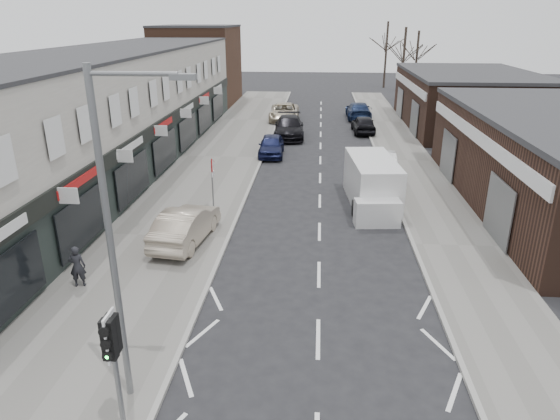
% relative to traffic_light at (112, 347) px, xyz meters
% --- Properties ---
extents(ground, '(160.00, 160.00, 0.00)m').
position_rel_traffic_light_xyz_m(ground, '(4.40, 2.02, -2.41)').
color(ground, black).
rests_on(ground, ground).
extents(pavement_left, '(5.50, 64.00, 0.12)m').
position_rel_traffic_light_xyz_m(pavement_left, '(-2.35, 24.02, -2.35)').
color(pavement_left, slate).
rests_on(pavement_left, ground).
extents(pavement_right, '(3.50, 64.00, 0.12)m').
position_rel_traffic_light_xyz_m(pavement_right, '(10.15, 24.02, -2.35)').
color(pavement_right, slate).
rests_on(pavement_right, ground).
extents(shop_terrace_left, '(8.00, 41.00, 7.10)m').
position_rel_traffic_light_xyz_m(shop_terrace_left, '(-9.10, 21.52, 1.14)').
color(shop_terrace_left, beige).
rests_on(shop_terrace_left, ground).
extents(brick_block_far, '(8.00, 10.00, 8.00)m').
position_rel_traffic_light_xyz_m(brick_block_far, '(-9.10, 47.02, 1.59)').
color(brick_block_far, '#4C2E20').
rests_on(brick_block_far, ground).
extents(right_unit_far, '(10.00, 16.00, 4.50)m').
position_rel_traffic_light_xyz_m(right_unit_far, '(16.90, 36.02, -0.16)').
color(right_unit_far, '#362118').
rests_on(right_unit_far, ground).
extents(tree_far_a, '(3.60, 3.60, 8.00)m').
position_rel_traffic_light_xyz_m(tree_far_a, '(13.40, 50.02, -2.41)').
color(tree_far_a, '#382D26').
rests_on(tree_far_a, ground).
extents(tree_far_b, '(3.60, 3.60, 7.50)m').
position_rel_traffic_light_xyz_m(tree_far_b, '(15.90, 56.02, -2.41)').
color(tree_far_b, '#382D26').
rests_on(tree_far_b, ground).
extents(tree_far_c, '(3.60, 3.60, 8.50)m').
position_rel_traffic_light_xyz_m(tree_far_c, '(12.90, 62.02, -2.41)').
color(tree_far_c, '#382D26').
rests_on(tree_far_c, ground).
extents(traffic_light, '(0.28, 0.60, 3.10)m').
position_rel_traffic_light_xyz_m(traffic_light, '(0.00, 0.00, 0.00)').
color(traffic_light, slate).
rests_on(traffic_light, pavement_left).
extents(street_lamp, '(2.23, 0.22, 8.00)m').
position_rel_traffic_light_xyz_m(street_lamp, '(-0.13, 1.22, 2.20)').
color(street_lamp, slate).
rests_on(street_lamp, pavement_left).
extents(warning_sign, '(0.12, 0.80, 2.70)m').
position_rel_traffic_light_xyz_m(warning_sign, '(-0.76, 14.02, -0.21)').
color(warning_sign, slate).
rests_on(warning_sign, pavement_left).
extents(white_van, '(2.60, 6.17, 2.33)m').
position_rel_traffic_light_xyz_m(white_van, '(7.01, 15.69, -1.31)').
color(white_van, silver).
rests_on(white_van, ground).
extents(sedan_on_pavement, '(2.14, 4.69, 1.49)m').
position_rel_traffic_light_xyz_m(sedan_on_pavement, '(-1.18, 10.25, -1.55)').
color(sedan_on_pavement, tan).
rests_on(sedan_on_pavement, pavement_left).
extents(pedestrian, '(0.62, 0.47, 1.52)m').
position_rel_traffic_light_xyz_m(pedestrian, '(-3.98, 6.31, -1.54)').
color(pedestrian, black).
rests_on(pedestrian, pavement_left).
extents(parked_car_left_a, '(1.82, 4.21, 1.41)m').
position_rel_traffic_light_xyz_m(parked_car_left_a, '(1.00, 25.00, -1.71)').
color(parked_car_left_a, '#12173A').
rests_on(parked_car_left_a, ground).
extents(parked_car_left_b, '(2.62, 5.74, 1.63)m').
position_rel_traffic_light_xyz_m(parked_car_left_b, '(1.87, 30.73, -1.60)').
color(parked_car_left_b, black).
rests_on(parked_car_left_b, ground).
extents(parked_car_left_c, '(2.72, 5.70, 1.57)m').
position_rel_traffic_light_xyz_m(parked_car_left_c, '(1.00, 37.52, -1.63)').
color(parked_car_left_c, '#BCAF96').
rests_on(parked_car_left_c, ground).
extents(parked_car_right_a, '(1.82, 4.96, 1.62)m').
position_rel_traffic_light_xyz_m(parked_car_right_a, '(7.90, 20.67, -1.60)').
color(parked_car_right_a, silver).
rests_on(parked_car_right_a, ground).
extents(parked_car_right_b, '(1.90, 4.32, 1.45)m').
position_rel_traffic_light_xyz_m(parked_car_right_b, '(7.90, 32.79, -1.69)').
color(parked_car_right_b, black).
rests_on(parked_car_right_b, ground).
extents(parked_car_right_c, '(2.26, 5.37, 1.55)m').
position_rel_traffic_light_xyz_m(parked_car_right_c, '(7.90, 39.01, -1.64)').
color(parked_car_right_c, '#152344').
rests_on(parked_car_right_c, ground).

